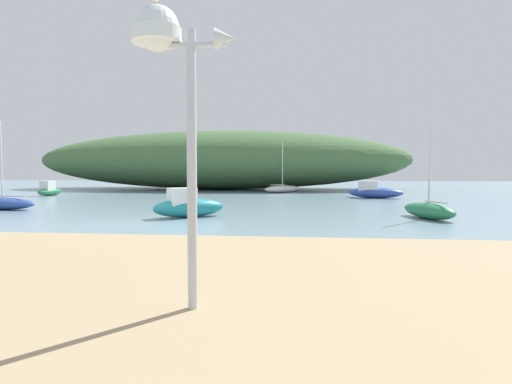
{
  "coord_description": "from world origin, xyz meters",
  "views": [
    {
      "loc": [
        5.72,
        -14.03,
        1.89
      ],
      "look_at": [
        3.65,
        5.52,
        0.86
      ],
      "focal_mm": 29.25,
      "sensor_mm": 36.0,
      "label": 1
    }
  ],
  "objects_px": {
    "motorboat_outer_mooring": "(49,190)",
    "motorboat_inner_mooring": "(188,205)",
    "sailboat_mid_channel": "(3,203)",
    "mast_structure": "(167,55)",
    "sailboat_centre_water": "(428,210)",
    "sailboat_far_right": "(282,189)",
    "motorboat_by_sandbar": "(374,191)"
  },
  "relations": [
    {
      "from": "mast_structure",
      "to": "motorboat_outer_mooring",
      "type": "relative_size",
      "value": 1.46
    },
    {
      "from": "sailboat_mid_channel",
      "to": "sailboat_far_right",
      "type": "bearing_deg",
      "value": 52.48
    },
    {
      "from": "motorboat_outer_mooring",
      "to": "sailboat_mid_channel",
      "type": "height_order",
      "value": "sailboat_mid_channel"
    },
    {
      "from": "motorboat_outer_mooring",
      "to": "sailboat_mid_channel",
      "type": "distance_m",
      "value": 11.33
    },
    {
      "from": "mast_structure",
      "to": "sailboat_centre_water",
      "type": "xyz_separation_m",
      "value": [
        6.59,
        11.86,
        -2.94
      ]
    },
    {
      "from": "mast_structure",
      "to": "sailboat_far_right",
      "type": "bearing_deg",
      "value": 89.77
    },
    {
      "from": "sailboat_far_right",
      "to": "sailboat_mid_channel",
      "type": "distance_m",
      "value": 21.01
    },
    {
      "from": "motorboat_outer_mooring",
      "to": "sailboat_far_right",
      "type": "relative_size",
      "value": 0.59
    },
    {
      "from": "motorboat_outer_mooring",
      "to": "motorboat_inner_mooring",
      "type": "relative_size",
      "value": 0.84
    },
    {
      "from": "mast_structure",
      "to": "sailboat_mid_channel",
      "type": "xyz_separation_m",
      "value": [
        -12.68,
        13.71,
        -2.97
      ]
    },
    {
      "from": "sailboat_centre_water",
      "to": "motorboat_inner_mooring",
      "type": "relative_size",
      "value": 1.22
    },
    {
      "from": "mast_structure",
      "to": "motorboat_inner_mooring",
      "type": "relative_size",
      "value": 1.23
    },
    {
      "from": "sailboat_centre_water",
      "to": "motorboat_inner_mooring",
      "type": "distance_m",
      "value": 9.48
    },
    {
      "from": "sailboat_far_right",
      "to": "motorboat_inner_mooring",
      "type": "xyz_separation_m",
      "value": [
        -3.0,
        -19.01,
        0.16
      ]
    },
    {
      "from": "sailboat_centre_water",
      "to": "sailboat_far_right",
      "type": "xyz_separation_m",
      "value": [
        -6.47,
        18.51,
        -0.02
      ]
    },
    {
      "from": "mast_structure",
      "to": "sailboat_far_right",
      "type": "xyz_separation_m",
      "value": [
        0.12,
        30.37,
        -2.96
      ]
    },
    {
      "from": "sailboat_centre_water",
      "to": "sailboat_mid_channel",
      "type": "distance_m",
      "value": 19.35
    },
    {
      "from": "mast_structure",
      "to": "sailboat_centre_water",
      "type": "relative_size",
      "value": 1.0
    },
    {
      "from": "motorboat_inner_mooring",
      "to": "motorboat_by_sandbar",
      "type": "bearing_deg",
      "value": 53.11
    },
    {
      "from": "sailboat_centre_water",
      "to": "motorboat_inner_mooring",
      "type": "xyz_separation_m",
      "value": [
        -9.47,
        -0.5,
        0.14
      ]
    },
    {
      "from": "motorboat_inner_mooring",
      "to": "sailboat_mid_channel",
      "type": "bearing_deg",
      "value": 166.51
    },
    {
      "from": "mast_structure",
      "to": "motorboat_inner_mooring",
      "type": "height_order",
      "value": "mast_structure"
    },
    {
      "from": "mast_structure",
      "to": "motorboat_inner_mooring",
      "type": "bearing_deg",
      "value": 104.25
    },
    {
      "from": "mast_structure",
      "to": "motorboat_outer_mooring",
      "type": "xyz_separation_m",
      "value": [
        -16.95,
        24.2,
        -2.87
      ]
    },
    {
      "from": "motorboat_inner_mooring",
      "to": "motorboat_outer_mooring",
      "type": "bearing_deg",
      "value": 137.6
    },
    {
      "from": "mast_structure",
      "to": "motorboat_inner_mooring",
      "type": "distance_m",
      "value": 12.05
    },
    {
      "from": "motorboat_by_sandbar",
      "to": "sailboat_mid_channel",
      "type": "distance_m",
      "value": 21.81
    },
    {
      "from": "mast_structure",
      "to": "motorboat_outer_mooring",
      "type": "distance_m",
      "value": 29.68
    },
    {
      "from": "motorboat_outer_mooring",
      "to": "sailboat_mid_channel",
      "type": "xyz_separation_m",
      "value": [
        4.27,
        -10.49,
        -0.1
      ]
    },
    {
      "from": "mast_structure",
      "to": "sailboat_centre_water",
      "type": "bearing_deg",
      "value": 60.95
    },
    {
      "from": "sailboat_centre_water",
      "to": "sailboat_mid_channel",
      "type": "xyz_separation_m",
      "value": [
        -19.26,
        1.85,
        -0.03
      ]
    },
    {
      "from": "motorboat_outer_mooring",
      "to": "motorboat_by_sandbar",
      "type": "distance_m",
      "value": 23.52
    }
  ]
}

